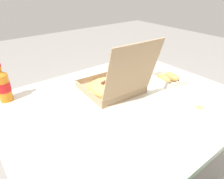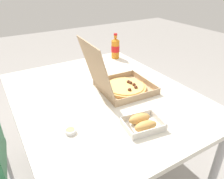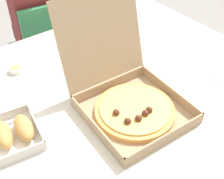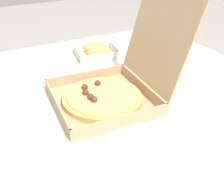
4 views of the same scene
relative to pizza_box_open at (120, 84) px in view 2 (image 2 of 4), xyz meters
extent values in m
plane|color=gray|center=(0.02, 0.12, -0.81)|extent=(10.00, 10.00, 0.00)
cube|color=silver|center=(0.02, 0.12, -0.07)|extent=(1.33, 1.08, 0.03)
cylinder|color=#B7B7BC|center=(-0.57, -0.35, -0.45)|extent=(0.05, 0.05, 0.73)
cylinder|color=#B7B7BC|center=(0.62, -0.35, -0.45)|extent=(0.05, 0.05, 0.73)
cylinder|color=#B7B7BC|center=(0.62, 0.59, -0.45)|extent=(0.05, 0.05, 0.73)
cylinder|color=#B2B2B7|center=(0.29, 0.77, -0.60)|extent=(0.03, 0.03, 0.43)
cube|color=tan|center=(0.00, -0.04, -0.05)|extent=(0.35, 0.35, 0.01)
cube|color=tan|center=(-0.01, -0.20, -0.02)|extent=(0.33, 0.02, 0.04)
cube|color=tan|center=(-0.16, -0.03, -0.02)|extent=(0.02, 0.33, 0.04)
cube|color=tan|center=(0.16, -0.05, -0.02)|extent=(0.02, 0.33, 0.04)
cube|color=tan|center=(0.01, 0.12, -0.02)|extent=(0.33, 0.02, 0.04)
cube|color=tan|center=(0.01, 0.17, 0.15)|extent=(0.33, 0.11, 0.32)
cylinder|color=tan|center=(0.00, -0.04, -0.04)|extent=(0.28, 0.28, 0.02)
cylinder|color=#EAC666|center=(0.00, -0.04, -0.02)|extent=(0.25, 0.25, 0.01)
sphere|color=#562819|center=(0.00, -0.08, -0.01)|extent=(0.02, 0.02, 0.02)
sphere|color=#562819|center=(0.03, -0.08, -0.01)|extent=(0.02, 0.02, 0.02)
sphere|color=#562819|center=(-0.07, -0.02, -0.01)|extent=(0.02, 0.02, 0.02)
sphere|color=#562819|center=(-0.03, -0.09, -0.01)|extent=(0.02, 0.02, 0.02)
sphere|color=#562819|center=(-0.07, -0.08, -0.01)|extent=(0.02, 0.02, 0.02)
cube|color=white|center=(-0.38, 0.11, -0.05)|extent=(0.18, 0.21, 0.00)
cube|color=silver|center=(-0.39, 0.02, -0.03)|extent=(0.15, 0.03, 0.03)
cube|color=silver|center=(-0.37, 0.20, -0.03)|extent=(0.15, 0.03, 0.03)
cube|color=silver|center=(-0.45, 0.12, -0.03)|extent=(0.03, 0.19, 0.03)
cube|color=silver|center=(-0.31, 0.10, -0.03)|extent=(0.03, 0.19, 0.03)
ellipsoid|color=tan|center=(-0.41, 0.12, -0.02)|extent=(0.07, 0.13, 0.05)
ellipsoid|color=tan|center=(-0.35, 0.11, -0.02)|extent=(0.07, 0.13, 0.05)
cylinder|color=orange|center=(0.55, -0.30, 0.03)|extent=(0.07, 0.07, 0.16)
cone|color=orange|center=(0.55, -0.30, 0.12)|extent=(0.07, 0.07, 0.02)
cylinder|color=orange|center=(0.55, -0.30, 0.15)|extent=(0.03, 0.03, 0.02)
cylinder|color=red|center=(0.55, -0.30, 0.17)|extent=(0.03, 0.03, 0.01)
cylinder|color=red|center=(0.55, -0.30, 0.04)|extent=(0.07, 0.07, 0.06)
cube|color=white|center=(0.47, -0.12, -0.05)|extent=(0.23, 0.18, 0.00)
cylinder|color=white|center=(-0.23, 0.44, -0.04)|extent=(0.06, 0.06, 0.02)
cylinder|color=#DBBC66|center=(-0.23, 0.44, -0.03)|extent=(0.05, 0.05, 0.01)
camera|label=1|loc=(0.70, 0.89, 0.57)|focal=33.33mm
camera|label=2|loc=(-1.05, 0.70, 0.65)|focal=34.75mm
camera|label=3|loc=(-0.52, -0.58, 0.71)|focal=48.42mm
camera|label=4|loc=(0.73, -0.38, 0.47)|focal=43.69mm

